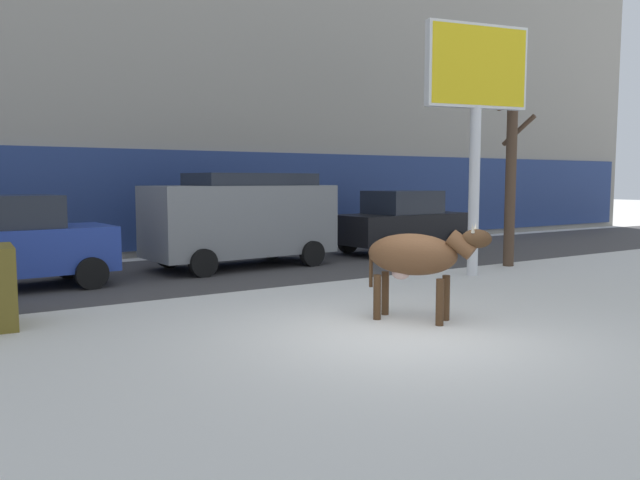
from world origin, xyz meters
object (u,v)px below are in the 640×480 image
object	(u,v)px
billboard	(477,82)
car_blue_hatchback	(17,243)
car_grey_van	(242,217)
pedestrian_near_billboard	(34,231)
cow_brown	(417,256)
bare_tree_left_lot	(510,169)
pedestrian_far_left	(183,225)
car_black_sedan	(402,222)

from	to	relation	value
billboard	car_blue_hatchback	world-z (taller)	billboard
billboard	car_grey_van	bearing A→B (deg)	132.96
pedestrian_near_billboard	cow_brown	bearing A→B (deg)	-68.00
car_blue_hatchback	pedestrian_near_billboard	xyz separation A→B (m)	(0.82, 3.47, -0.05)
pedestrian_near_billboard	bare_tree_left_lot	bearing A→B (deg)	-32.55
pedestrian_near_billboard	pedestrian_far_left	size ratio (longest dim) A/B	1.00
car_black_sedan	bare_tree_left_lot	size ratio (longest dim) A/B	0.86
car_blue_hatchback	pedestrian_near_billboard	world-z (taller)	car_blue_hatchback
billboard	bare_tree_left_lot	world-z (taller)	billboard
cow_brown	car_blue_hatchback	size ratio (longest dim) A/B	0.50
pedestrian_far_left	bare_tree_left_lot	size ratio (longest dim) A/B	0.35
car_blue_hatchback	car_grey_van	xyz separation A→B (m)	(5.13, 0.53, 0.32)
car_grey_van	bare_tree_left_lot	size ratio (longest dim) A/B	0.94
car_blue_hatchback	car_grey_van	distance (m)	5.17
billboard	car_blue_hatchback	bearing A→B (deg)	158.29
pedestrian_near_billboard	pedestrian_far_left	bearing A→B (deg)	0.00
cow_brown	bare_tree_left_lot	size ratio (longest dim) A/B	0.36
cow_brown	pedestrian_far_left	world-z (taller)	pedestrian_far_left
cow_brown	billboard	distance (m)	6.00
billboard	car_black_sedan	size ratio (longest dim) A/B	1.29
cow_brown	pedestrian_far_left	distance (m)	9.80
car_grey_van	car_black_sedan	bearing A→B (deg)	2.56
car_blue_hatchback	pedestrian_near_billboard	size ratio (longest dim) A/B	2.08
car_black_sedan	bare_tree_left_lot	distance (m)	4.02
car_black_sedan	pedestrian_near_billboard	world-z (taller)	car_black_sedan
billboard	pedestrian_far_left	distance (m)	8.88
billboard	bare_tree_left_lot	bearing A→B (deg)	18.20
billboard	car_grey_van	distance (m)	6.37
cow_brown	pedestrian_near_billboard	world-z (taller)	pedestrian_near_billboard
car_grey_van	pedestrian_near_billboard	bearing A→B (deg)	145.73
pedestrian_far_left	car_grey_van	bearing A→B (deg)	-82.05
car_blue_hatchback	pedestrian_far_left	xyz separation A→B (m)	(4.72, 3.47, -0.05)
billboard	pedestrian_near_billboard	xyz separation A→B (m)	(-8.12, 7.02, -3.43)
cow_brown	car_blue_hatchback	distance (m)	7.93
cow_brown	car_grey_van	distance (m)	6.87
cow_brown	pedestrian_near_billboard	xyz separation A→B (m)	(-3.96, 9.80, -0.11)
car_black_sedan	car_blue_hatchback	bearing A→B (deg)	-175.82
car_grey_van	pedestrian_far_left	world-z (taller)	car_grey_van
pedestrian_far_left	bare_tree_left_lot	xyz separation A→B (m)	(6.12, -6.40, 1.56)
pedestrian_far_left	bare_tree_left_lot	distance (m)	8.99
billboard	car_grey_van	xyz separation A→B (m)	(-3.80, 4.08, -3.07)
car_blue_hatchback	car_black_sedan	distance (m)	10.54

